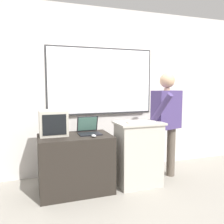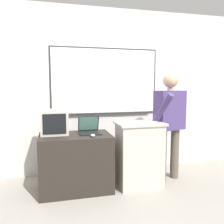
{
  "view_description": "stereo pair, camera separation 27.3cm",
  "coord_description": "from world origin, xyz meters",
  "px_view_note": "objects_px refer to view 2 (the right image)",
  "views": [
    {
      "loc": [
        -1.1,
        -2.7,
        1.44
      ],
      "look_at": [
        -0.06,
        0.33,
        1.08
      ],
      "focal_mm": 38.0,
      "sensor_mm": 36.0,
      "label": 1
    },
    {
      "loc": [
        -0.84,
        -2.77,
        1.44
      ],
      "look_at": [
        -0.06,
        0.33,
        1.08
      ],
      "focal_mm": 38.0,
      "sensor_mm": 36.0,
      "label": 2
    }
  ],
  "objects_px": {
    "laptop": "(89,128)",
    "side_desk": "(76,162)",
    "wireless_keyboard": "(142,122)",
    "computer_mouse_by_laptop": "(93,135)",
    "lectern_podium": "(139,154)",
    "crt_monitor": "(54,122)",
    "person_presenter": "(170,118)"
  },
  "relations": [
    {
      "from": "wireless_keyboard",
      "to": "lectern_podium",
      "type": "bearing_deg",
      "value": 97.7
    },
    {
      "from": "wireless_keyboard",
      "to": "computer_mouse_by_laptop",
      "type": "relative_size",
      "value": 4.13
    },
    {
      "from": "laptop",
      "to": "computer_mouse_by_laptop",
      "type": "xyz_separation_m",
      "value": [
        0.01,
        -0.25,
        -0.05
      ]
    },
    {
      "from": "lectern_podium",
      "to": "laptop",
      "type": "relative_size",
      "value": 3.03
    },
    {
      "from": "lectern_podium",
      "to": "side_desk",
      "type": "xyz_separation_m",
      "value": [
        -0.9,
        0.1,
        -0.08
      ]
    },
    {
      "from": "side_desk",
      "to": "crt_monitor",
      "type": "height_order",
      "value": "crt_monitor"
    },
    {
      "from": "wireless_keyboard",
      "to": "computer_mouse_by_laptop",
      "type": "xyz_separation_m",
      "value": [
        -0.69,
        -0.02,
        -0.14
      ]
    },
    {
      "from": "person_presenter",
      "to": "computer_mouse_by_laptop",
      "type": "relative_size",
      "value": 16.32
    },
    {
      "from": "lectern_podium",
      "to": "person_presenter",
      "type": "xyz_separation_m",
      "value": [
        0.52,
        0.11,
        0.49
      ]
    },
    {
      "from": "side_desk",
      "to": "wireless_keyboard",
      "type": "xyz_separation_m",
      "value": [
        0.9,
        -0.15,
        0.55
      ]
    },
    {
      "from": "person_presenter",
      "to": "computer_mouse_by_laptop",
      "type": "bearing_deg",
      "value": 172.88
    },
    {
      "from": "person_presenter",
      "to": "laptop",
      "type": "relative_size",
      "value": 5.36
    },
    {
      "from": "wireless_keyboard",
      "to": "crt_monitor",
      "type": "bearing_deg",
      "value": 167.24
    },
    {
      "from": "person_presenter",
      "to": "computer_mouse_by_laptop",
      "type": "xyz_separation_m",
      "value": [
        -1.21,
        -0.19,
        -0.16
      ]
    },
    {
      "from": "lectern_podium",
      "to": "wireless_keyboard",
      "type": "distance_m",
      "value": 0.47
    },
    {
      "from": "laptop",
      "to": "crt_monitor",
      "type": "relative_size",
      "value": 0.83
    },
    {
      "from": "person_presenter",
      "to": "laptop",
      "type": "height_order",
      "value": "person_presenter"
    },
    {
      "from": "lectern_podium",
      "to": "crt_monitor",
      "type": "height_order",
      "value": "crt_monitor"
    },
    {
      "from": "crt_monitor",
      "to": "side_desk",
      "type": "bearing_deg",
      "value": -22.61
    },
    {
      "from": "computer_mouse_by_laptop",
      "to": "lectern_podium",
      "type": "bearing_deg",
      "value": 6.76
    },
    {
      "from": "laptop",
      "to": "side_desk",
      "type": "bearing_deg",
      "value": -161.49
    },
    {
      "from": "lectern_podium",
      "to": "crt_monitor",
      "type": "relative_size",
      "value": 2.53
    },
    {
      "from": "computer_mouse_by_laptop",
      "to": "crt_monitor",
      "type": "xyz_separation_m",
      "value": [
        -0.48,
        0.29,
        0.15
      ]
    },
    {
      "from": "lectern_podium",
      "to": "side_desk",
      "type": "distance_m",
      "value": 0.91
    },
    {
      "from": "crt_monitor",
      "to": "laptop",
      "type": "bearing_deg",
      "value": -5.3
    },
    {
      "from": "lectern_podium",
      "to": "computer_mouse_by_laptop",
      "type": "bearing_deg",
      "value": -173.24
    },
    {
      "from": "laptop",
      "to": "crt_monitor",
      "type": "bearing_deg",
      "value": 174.7
    },
    {
      "from": "wireless_keyboard",
      "to": "computer_mouse_by_laptop",
      "type": "bearing_deg",
      "value": -178.04
    },
    {
      "from": "laptop",
      "to": "crt_monitor",
      "type": "distance_m",
      "value": 0.49
    },
    {
      "from": "computer_mouse_by_laptop",
      "to": "crt_monitor",
      "type": "relative_size",
      "value": 0.27
    },
    {
      "from": "laptop",
      "to": "computer_mouse_by_laptop",
      "type": "bearing_deg",
      "value": -88.05
    },
    {
      "from": "person_presenter",
      "to": "crt_monitor",
      "type": "height_order",
      "value": "person_presenter"
    }
  ]
}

